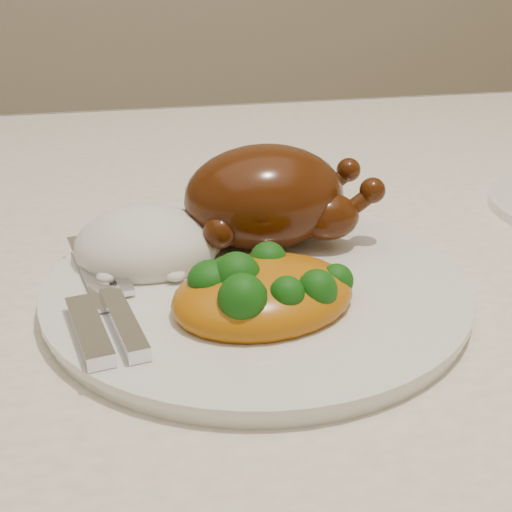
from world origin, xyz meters
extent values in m
cube|color=brown|center=(0.00, 0.00, 0.74)|extent=(1.60, 0.90, 0.04)
cube|color=white|center=(0.00, 0.00, 0.76)|extent=(1.72, 1.02, 0.01)
cube|color=white|center=(0.00, 0.51, 0.68)|extent=(1.72, 0.01, 0.18)
cylinder|color=white|center=(0.07, -0.08, 0.77)|extent=(0.39, 0.39, 0.01)
ellipsoid|color=#4F2008|center=(0.09, -0.01, 0.82)|extent=(0.13, 0.10, 0.08)
ellipsoid|color=#4F2008|center=(0.08, -0.02, 0.84)|extent=(0.06, 0.05, 0.03)
ellipsoid|color=#4F2008|center=(0.13, -0.04, 0.81)|extent=(0.05, 0.04, 0.04)
sphere|color=#4F2008|center=(0.17, -0.03, 0.83)|extent=(0.02, 0.02, 0.02)
ellipsoid|color=#4F2008|center=(0.13, 0.02, 0.81)|extent=(0.05, 0.04, 0.04)
sphere|color=#4F2008|center=(0.16, 0.02, 0.83)|extent=(0.02, 0.02, 0.02)
sphere|color=#4F2008|center=(0.05, -0.04, 0.81)|extent=(0.03, 0.03, 0.03)
sphere|color=#4F2008|center=(0.04, 0.02, 0.81)|extent=(0.03, 0.03, 0.03)
ellipsoid|color=white|center=(-0.01, -0.02, 0.79)|extent=(0.12, 0.11, 0.06)
ellipsoid|color=#C7780C|center=(0.06, -0.12, 0.79)|extent=(0.14, 0.12, 0.04)
ellipsoid|color=#C7780C|center=(0.10, -0.11, 0.79)|extent=(0.06, 0.05, 0.03)
ellipsoid|color=#0C3809|center=(0.07, -0.14, 0.80)|extent=(0.02, 0.02, 0.02)
ellipsoid|color=#0C3809|center=(0.04, -0.14, 0.80)|extent=(0.03, 0.03, 0.03)
ellipsoid|color=#0C3809|center=(0.03, -0.11, 0.80)|extent=(0.03, 0.03, 0.03)
ellipsoid|color=#0C3809|center=(0.07, -0.12, 0.79)|extent=(0.03, 0.03, 0.03)
ellipsoid|color=#0C3809|center=(0.04, -0.11, 0.80)|extent=(0.02, 0.02, 0.02)
ellipsoid|color=#0C3809|center=(0.05, -0.09, 0.79)|extent=(0.03, 0.03, 0.03)
ellipsoid|color=#0C3809|center=(0.09, -0.14, 0.80)|extent=(0.03, 0.03, 0.03)
ellipsoid|color=#0C3809|center=(0.05, -0.12, 0.80)|extent=(0.03, 0.03, 0.03)
ellipsoid|color=#0C3809|center=(0.05, -0.14, 0.80)|extent=(0.03, 0.03, 0.03)
ellipsoid|color=#0C3809|center=(0.03, -0.12, 0.79)|extent=(0.03, 0.03, 0.02)
ellipsoid|color=#0C3809|center=(0.11, -0.12, 0.80)|extent=(0.02, 0.02, 0.02)
ellipsoid|color=#0C3809|center=(0.07, -0.09, 0.80)|extent=(0.03, 0.03, 0.03)
cube|color=silver|center=(-0.05, -0.04, 0.78)|extent=(0.04, 0.13, 0.00)
cube|color=silver|center=(-0.05, -0.13, 0.79)|extent=(0.03, 0.08, 0.01)
cube|color=silver|center=(-0.03, -0.13, 0.79)|extent=(0.03, 0.08, 0.01)
cube|color=silver|center=(-0.03, -0.04, 0.79)|extent=(0.03, 0.09, 0.00)
camera|label=1|loc=(-0.02, -0.52, 1.01)|focal=50.00mm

